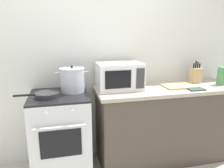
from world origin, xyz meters
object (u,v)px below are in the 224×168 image
(stock_pot, at_px, (72,80))
(microwave, at_px, (119,76))
(stove, at_px, (61,135))
(knife_block, at_px, (196,75))
(cutting_board, at_px, (178,86))
(frying_pan, at_px, (47,95))
(oven_mitt, at_px, (196,89))
(pasta_box, at_px, (222,76))

(stock_pot, xyz_separation_m, microwave, (0.52, -0.01, 0.02))
(stove, xyz_separation_m, knife_block, (1.70, 0.14, 0.56))
(microwave, distance_m, cutting_board, 0.73)
(knife_block, bearing_deg, microwave, -176.54)
(knife_block, bearing_deg, cutting_board, -156.30)
(microwave, xyz_separation_m, cutting_board, (0.71, -0.08, -0.14))
(stock_pot, height_order, microwave, microwave)
(stove, relative_size, frying_pan, 2.11)
(frying_pan, height_order, oven_mitt, frying_pan)
(stove, relative_size, cutting_board, 2.56)
(stove, bearing_deg, pasta_box, -0.85)
(microwave, bearing_deg, oven_mitt, -16.01)
(frying_pan, relative_size, oven_mitt, 2.42)
(stove, height_order, cutting_board, cutting_board)
(stove, bearing_deg, microwave, 6.71)
(stove, distance_m, frying_pan, 0.50)
(knife_block, distance_m, oven_mitt, 0.37)
(stock_pot, distance_m, oven_mitt, 1.38)
(pasta_box, bearing_deg, knife_block, 144.74)
(stove, xyz_separation_m, microwave, (0.67, 0.08, 0.61))
(frying_pan, bearing_deg, pasta_box, 1.12)
(pasta_box, relative_size, oven_mitt, 1.22)
(stock_pot, bearing_deg, knife_block, 2.02)
(microwave, height_order, cutting_board, microwave)
(stock_pot, distance_m, cutting_board, 1.24)
(stock_pot, bearing_deg, microwave, -0.81)
(stove, relative_size, stock_pot, 2.63)
(stove, height_order, knife_block, knife_block)
(cutting_board, bearing_deg, frying_pan, -177.31)
(frying_pan, bearing_deg, cutting_board, 2.69)
(stove, xyz_separation_m, stock_pot, (0.15, 0.09, 0.59))
(stock_pot, height_order, oven_mitt, stock_pot)
(frying_pan, distance_m, pasta_box, 2.06)
(stock_pot, relative_size, frying_pan, 0.80)
(pasta_box, bearing_deg, microwave, 175.12)
(oven_mitt, bearing_deg, frying_pan, 176.83)
(stove, height_order, pasta_box, pasta_box)
(oven_mitt, bearing_deg, cutting_board, 127.44)
(stock_pot, bearing_deg, stove, -150.18)
(stove, bearing_deg, cutting_board, 0.05)
(frying_pan, xyz_separation_m, knife_block, (1.81, 0.21, 0.07))
(stove, distance_m, stock_pot, 0.62)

